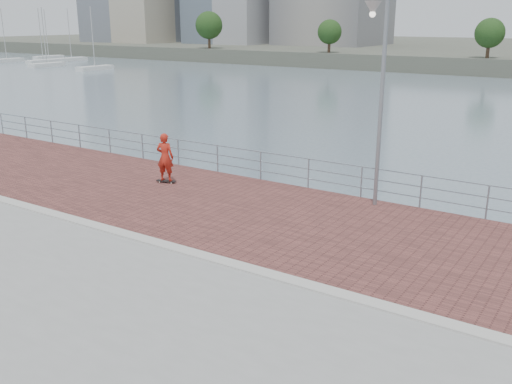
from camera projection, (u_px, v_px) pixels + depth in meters
The scene contains 8 objects.
water at pixel (215, 329), 15.15m from camera, with size 400.00×400.00×0.00m, color slate.
brick_lane at pixel (285, 220), 17.44m from camera, with size 40.00×6.80×0.02m, color brown.
curb at pixel (213, 258), 14.56m from camera, with size 40.00×0.40×0.06m, color #B7B5AD.
guardrail at pixel (334, 174), 19.96m from camera, with size 39.06×0.06×1.13m.
street_lamp at pixel (378, 58), 17.05m from camera, with size 0.49×1.43×6.73m.
skateboard at pixel (166, 181), 21.30m from camera, with size 0.77×0.40×0.09m.
skateboarder at pixel (165, 157), 21.03m from camera, with size 0.65×0.43×1.79m, color red.
marina at pixel (51, 61), 104.85m from camera, with size 30.26×19.26×9.72m.
Camera 1 is at (8.31, -10.61, 5.91)m, focal length 40.00 mm.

